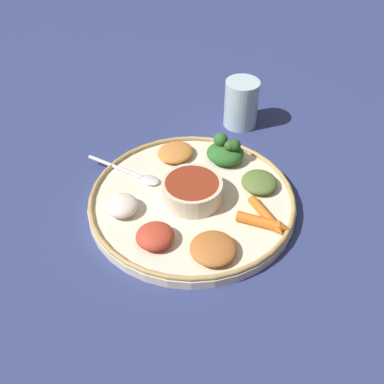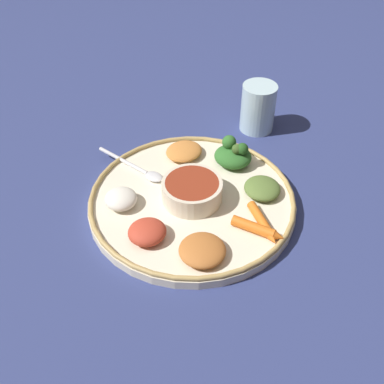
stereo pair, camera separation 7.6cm
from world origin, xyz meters
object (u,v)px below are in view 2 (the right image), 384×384
object	(u,v)px
greens_pile	(233,154)
carrot_near_spoon	(257,229)
center_bowl	(192,190)
carrot_outer	(262,222)
drinking_glass	(258,110)
spoon	(140,169)

from	to	relation	value
greens_pile	carrot_near_spoon	size ratio (longest dim) A/B	0.99
greens_pile	center_bowl	bearing A→B (deg)	3.96
center_bowl	carrot_near_spoon	world-z (taller)	center_bowl
center_bowl	carrot_outer	distance (m)	0.13
greens_pile	carrot_outer	world-z (taller)	greens_pile
carrot_near_spoon	drinking_glass	distance (m)	0.31
carrot_outer	center_bowl	bearing A→B (deg)	-77.48
greens_pile	drinking_glass	bearing A→B (deg)	-161.07
spoon	carrot_near_spoon	size ratio (longest dim) A/B	1.78
carrot_near_spoon	carrot_outer	xyz separation A→B (m)	(-0.02, -0.00, -0.00)
center_bowl	drinking_glass	size ratio (longest dim) A/B	1.04
center_bowl	carrot_outer	size ratio (longest dim) A/B	1.19
center_bowl	carrot_outer	bearing A→B (deg)	102.52
drinking_glass	carrot_outer	bearing A→B (deg)	37.74
greens_pile	spoon	bearing A→B (deg)	-40.19
spoon	drinking_glass	world-z (taller)	drinking_glass
carrot_outer	carrot_near_spoon	bearing A→B (deg)	7.12
center_bowl	drinking_glass	distance (m)	0.26
center_bowl	spoon	world-z (taller)	center_bowl
spoon	carrot_outer	bearing A→B (deg)	98.42
center_bowl	drinking_glass	xyz separation A→B (m)	(-0.26, -0.06, 0.01)
carrot_outer	greens_pile	bearing A→B (deg)	-125.13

